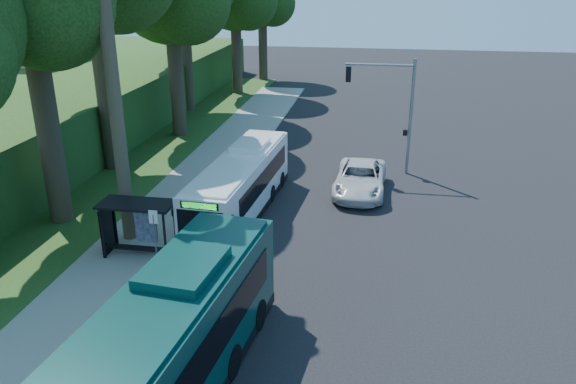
% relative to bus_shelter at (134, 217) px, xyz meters
% --- Properties ---
extents(ground, '(140.00, 140.00, 0.00)m').
position_rel_bus_shelter_xyz_m(ground, '(7.26, 2.86, -1.81)').
color(ground, black).
rests_on(ground, ground).
extents(sidewalk, '(4.50, 70.00, 0.12)m').
position_rel_bus_shelter_xyz_m(sidewalk, '(-0.04, 2.86, -1.75)').
color(sidewalk, gray).
rests_on(sidewalk, ground).
extents(red_curb, '(0.25, 30.00, 0.13)m').
position_rel_bus_shelter_xyz_m(red_curb, '(2.26, -1.14, -1.74)').
color(red_curb, maroon).
rests_on(red_curb, ground).
extents(grass_verge, '(8.00, 70.00, 0.06)m').
position_rel_bus_shelter_xyz_m(grass_verge, '(-5.74, 7.86, -1.78)').
color(grass_verge, '#234719').
rests_on(grass_verge, ground).
extents(bus_shelter, '(3.20, 1.51, 2.55)m').
position_rel_bus_shelter_xyz_m(bus_shelter, '(0.00, 0.00, 0.00)').
color(bus_shelter, black).
rests_on(bus_shelter, ground).
extents(stop_sign_pole, '(0.35, 0.06, 3.17)m').
position_rel_bus_shelter_xyz_m(stop_sign_pole, '(1.86, -2.14, 0.28)').
color(stop_sign_pole, gray).
rests_on(stop_sign_pole, ground).
extents(traffic_signal_pole, '(4.10, 0.30, 7.00)m').
position_rel_bus_shelter_xyz_m(traffic_signal_pole, '(11.04, 12.86, 2.62)').
color(traffic_signal_pole, gray).
rests_on(traffic_signal_pole, ground).
extents(white_bus, '(3.06, 11.18, 3.29)m').
position_rel_bus_shelter_xyz_m(white_bus, '(3.46, 5.25, -0.20)').
color(white_bus, white).
rests_on(white_bus, ground).
extents(teal_bus, '(4.14, 13.36, 3.92)m').
position_rel_bus_shelter_xyz_m(teal_bus, '(4.67, -9.17, 0.11)').
color(teal_bus, '#093531').
rests_on(teal_bus, ground).
extents(pickup, '(2.92, 6.02, 1.65)m').
position_rel_bus_shelter_xyz_m(pickup, '(9.36, 9.16, -0.98)').
color(pickup, silver).
rests_on(pickup, ground).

